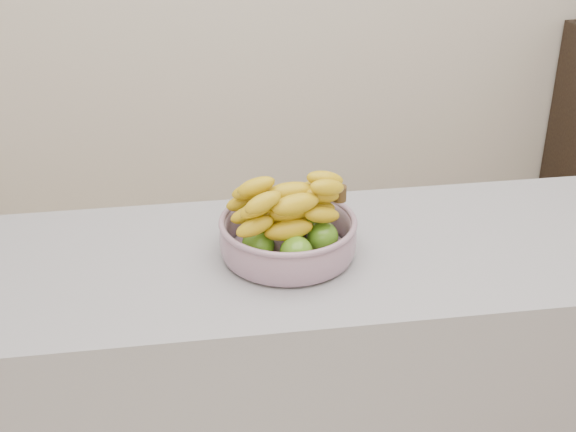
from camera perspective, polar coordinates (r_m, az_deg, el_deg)
counter at (r=2.15m, az=4.92°, el=-12.69°), size 2.00×0.60×0.90m
fruit_bowl at (r=1.83m, az=0.00°, el=-1.10°), size 0.32×0.32×0.18m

